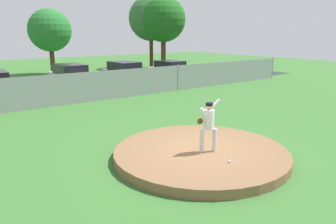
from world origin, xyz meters
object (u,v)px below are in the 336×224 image
object	(u,v)px
parked_car_slate	(124,74)
parked_car_silver	(71,77)
baseball	(230,161)
parked_car_champagne	(170,71)
pitcher_youth	(208,122)

from	to	relation	value
parked_car_slate	parked_car_silver	bearing A→B (deg)	172.22
baseball	parked_car_slate	xyz separation A→B (m)	(5.41, 15.62, 0.51)
parked_car_champagne	parked_car_silver	bearing A→B (deg)	175.55
baseball	parked_car_champagne	distance (m)	18.27
pitcher_youth	parked_car_slate	bearing A→B (deg)	70.03
pitcher_youth	baseball	xyz separation A→B (m)	(-0.09, -0.99, -0.90)
baseball	pitcher_youth	bearing A→B (deg)	84.51
baseball	parked_car_champagne	world-z (taller)	parked_car_champagne
parked_car_slate	baseball	bearing A→B (deg)	-109.11
pitcher_youth	parked_car_champagne	world-z (taller)	pitcher_youth
pitcher_youth	parked_car_slate	world-z (taller)	pitcher_youth
parked_car_champagne	baseball	bearing A→B (deg)	-121.84
baseball	parked_car_slate	size ratio (longest dim) A/B	0.02
pitcher_youth	parked_car_champagne	distance (m)	17.39
pitcher_youth	parked_car_silver	distance (m)	15.23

